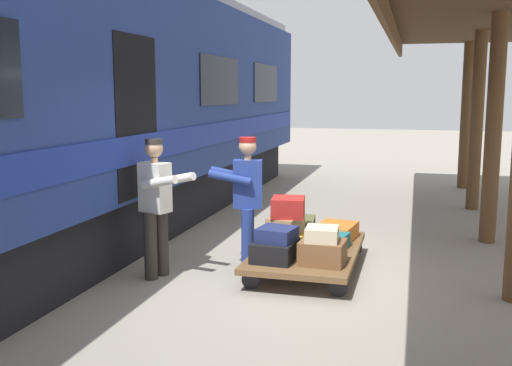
{
  "coord_description": "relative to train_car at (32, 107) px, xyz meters",
  "views": [
    {
      "loc": [
        -1.28,
        6.67,
        2.26
      ],
      "look_at": [
        0.6,
        -0.19,
        1.15
      ],
      "focal_mm": 41.18,
      "sensor_mm": 36.0,
      "label": 1
    }
  ],
  "objects": [
    {
      "name": "suitcase_brown_leather",
      "position": [
        -3.86,
        0.11,
        -1.64
      ],
      "size": [
        0.53,
        0.47,
        0.27
      ],
      "primitive_type": "cube",
      "rotation": [
        0.0,
        0.0,
        -0.05
      ],
      "color": "brown",
      "rests_on": "luggage_cart"
    },
    {
      "name": "train_car",
      "position": [
        0.0,
        0.0,
        0.0
      ],
      "size": [
        3.03,
        18.39,
        4.0
      ],
      "color": "navy",
      "rests_on": "ground_plane"
    },
    {
      "name": "suitcase_tan_vintage",
      "position": [
        -3.28,
        -0.5,
        -1.49
      ],
      "size": [
        0.44,
        0.53,
        0.22
      ],
      "primitive_type": "cube",
      "rotation": [
        0.0,
        0.0,
        -0.19
      ],
      "color": "tan",
      "rests_on": "suitcase_yellow_case"
    },
    {
      "name": "suitcase_orange_carryall",
      "position": [
        -3.86,
        -1.09,
        -1.68
      ],
      "size": [
        0.56,
        0.69,
        0.2
      ],
      "primitive_type": "cube",
      "rotation": [
        0.0,
        0.0,
        -0.15
      ],
      "color": "#CC6B23",
      "rests_on": "luggage_cart"
    },
    {
      "name": "luggage_cart",
      "position": [
        -3.58,
        -0.49,
        -1.82
      ],
      "size": [
        1.26,
        2.19,
        0.28
      ],
      "color": "brown",
      "rests_on": "ground_plane"
    },
    {
      "name": "suitcase_olive_duffel",
      "position": [
        -3.29,
        -1.09,
        -1.65
      ],
      "size": [
        0.58,
        0.66,
        0.25
      ],
      "primitive_type": "cube",
      "rotation": [
        0.0,
        0.0,
        0.1
      ],
      "color": "brown",
      "rests_on": "luggage_cart"
    },
    {
      "name": "suitcase_teal_softside",
      "position": [
        -3.86,
        -0.49,
        -1.68
      ],
      "size": [
        0.46,
        0.66,
        0.19
      ],
      "primitive_type": "cube",
      "rotation": [
        0.0,
        0.0,
        -0.14
      ],
      "color": "#1E666B",
      "rests_on": "luggage_cart"
    },
    {
      "name": "suitcase_red_plastic",
      "position": [
        -3.32,
        -0.51,
        -1.26
      ],
      "size": [
        0.46,
        0.49,
        0.25
      ],
      "primitive_type": "cube",
      "rotation": [
        0.0,
        0.0,
        0.14
      ],
      "color": "#AD231E",
      "rests_on": "suitcase_tan_vintage"
    },
    {
      "name": "suitcase_navy_fabric",
      "position": [
        -3.31,
        0.11,
        -1.47
      ],
      "size": [
        0.47,
        0.46,
        0.17
      ],
      "primitive_type": "cube",
      "rotation": [
        0.0,
        0.0,
        -0.16
      ],
      "color": "navy",
      "rests_on": "suitcase_black_hardshell"
    },
    {
      "name": "porter_in_overalls",
      "position": [
        -2.82,
        -0.29,
        -1.14
      ],
      "size": [
        0.72,
        0.54,
        1.7
      ],
      "color": "navy",
      "rests_on": "ground_plane"
    },
    {
      "name": "ground_plane",
      "position": [
        -3.57,
        0.0,
        -2.06
      ],
      "size": [
        60.0,
        60.0,
        0.0
      ],
      "primitive_type": "plane",
      "color": "gray"
    },
    {
      "name": "suitcase_yellow_case",
      "position": [
        -3.29,
        -0.49,
        -1.69
      ],
      "size": [
        0.53,
        0.55,
        0.18
      ],
      "primitive_type": "cube",
      "rotation": [
        0.0,
        0.0,
        -0.1
      ],
      "color": "gold",
      "rests_on": "luggage_cart"
    },
    {
      "name": "suitcase_cream_canvas",
      "position": [
        -3.85,
        0.11,
        -1.42
      ],
      "size": [
        0.39,
        0.41,
        0.16
      ],
      "primitive_type": "cube",
      "rotation": [
        0.0,
        0.0,
        0.06
      ],
      "color": "beige",
      "rests_on": "suitcase_brown_leather"
    },
    {
      "name": "suitcase_black_hardshell",
      "position": [
        -3.29,
        0.11,
        -1.66
      ],
      "size": [
        0.51,
        0.6,
        0.23
      ],
      "primitive_type": "cube",
      "rotation": [
        0.0,
        0.0,
        -0.06
      ],
      "color": "black",
      "rests_on": "luggage_cart"
    },
    {
      "name": "porter_by_door",
      "position": [
        -1.86,
        0.27,
        -1.14
      ],
      "size": [
        0.73,
        0.57,
        1.7
      ],
      "color": "#332D28",
      "rests_on": "ground_plane"
    }
  ]
}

